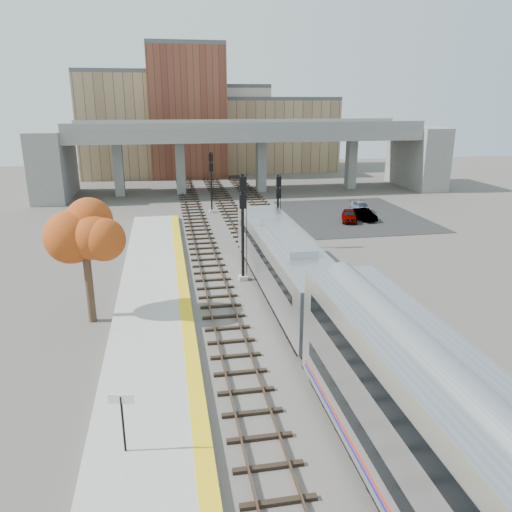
{
  "coord_description": "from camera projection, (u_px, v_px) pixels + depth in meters",
  "views": [
    {
      "loc": [
        -6.19,
        -22.75,
        12.15
      ],
      "look_at": [
        -0.62,
        7.47,
        2.5
      ],
      "focal_mm": 35.0,
      "sensor_mm": 36.0,
      "label": 1
    }
  ],
  "objects": [
    {
      "name": "car_b",
      "position": [
        364.0,
        215.0,
        52.34
      ],
      "size": [
        1.9,
        3.75,
        1.18
      ],
      "primitive_type": "imported",
      "rotation": [
        0.0,
        0.0,
        0.19
      ],
      "color": "#99999E",
      "rests_on": "parking_lot"
    },
    {
      "name": "buildings_far",
      "position": [
        205.0,
        125.0,
        86.37
      ],
      "size": [
        43.0,
        21.0,
        20.6
      ],
      "color": "tan",
      "rests_on": "ground"
    },
    {
      "name": "locomotive",
      "position": [
        283.0,
        262.0,
        31.82
      ],
      "size": [
        3.02,
        19.05,
        4.1
      ],
      "color": "#A8AAB2",
      "rests_on": "ground"
    },
    {
      "name": "signal_mast_near",
      "position": [
        243.0,
        228.0,
        34.0
      ],
      "size": [
        0.6,
        0.64,
        7.47
      ],
      "color": "#9E9E99",
      "rests_on": "ground"
    },
    {
      "name": "overpass",
      "position": [
        246.0,
        149.0,
        67.39
      ],
      "size": [
        54.0,
        12.0,
        9.5
      ],
      "color": "slate",
      "rests_on": "ground"
    },
    {
      "name": "signal_mast_mid",
      "position": [
        278.0,
        214.0,
        41.69
      ],
      "size": [
        0.6,
        0.64,
        6.31
      ],
      "color": "#9E9E99",
      "rests_on": "ground"
    },
    {
      "name": "tree",
      "position": [
        84.0,
        235.0,
        27.12
      ],
      "size": [
        3.6,
        3.6,
        6.89
      ],
      "color": "#382619",
      "rests_on": "ground"
    },
    {
      "name": "platform",
      "position": [
        152.0,
        352.0,
        24.75
      ],
      "size": [
        4.5,
        60.0,
        0.35
      ],
      "primitive_type": "cube",
      "color": "#9E9E99",
      "rests_on": "ground"
    },
    {
      "name": "ground",
      "position": [
        294.0,
        343.0,
        26.06
      ],
      "size": [
        160.0,
        160.0,
        0.0
      ],
      "primitive_type": "plane",
      "color": "#47423D",
      "rests_on": "ground"
    },
    {
      "name": "station_sign",
      "position": [
        122.0,
        411.0,
        17.06
      ],
      "size": [
        0.89,
        0.24,
        2.27
      ],
      "rotation": [
        0.0,
        0.0,
        -0.22
      ],
      "color": "black",
      "rests_on": "platform"
    },
    {
      "name": "parking_lot",
      "position": [
        353.0,
        215.0,
        54.74
      ],
      "size": [
        14.0,
        18.0,
        0.04
      ],
      "primitive_type": "cube",
      "color": "black",
      "rests_on": "ground"
    },
    {
      "name": "car_a",
      "position": [
        349.0,
        216.0,
        51.69
      ],
      "size": [
        2.57,
        3.98,
        1.26
      ],
      "primitive_type": "imported",
      "rotation": [
        0.0,
        0.0,
        -0.32
      ],
      "color": "#99999E",
      "rests_on": "parking_lot"
    },
    {
      "name": "signal_mast_far",
      "position": [
        211.0,
        184.0,
        55.15
      ],
      "size": [
        0.6,
        0.64,
        6.73
      ],
      "color": "#9E9E99",
      "rests_on": "ground"
    },
    {
      "name": "car_c",
      "position": [
        361.0,
        207.0,
        56.31
      ],
      "size": [
        1.59,
        3.73,
        1.07
      ],
      "primitive_type": "imported",
      "rotation": [
        0.0,
        0.0,
        0.02
      ],
      "color": "#99999E",
      "rests_on": "parking_lot"
    },
    {
      "name": "tracks",
      "position": [
        264.0,
        266.0,
        37.92
      ],
      "size": [
        10.7,
        95.0,
        0.25
      ],
      "color": "black",
      "rests_on": "ground"
    },
    {
      "name": "yellow_strip",
      "position": [
        190.0,
        346.0,
        25.03
      ],
      "size": [
        0.7,
        60.0,
        0.01
      ],
      "primitive_type": "cube",
      "color": "yellow",
      "rests_on": "platform"
    }
  ]
}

